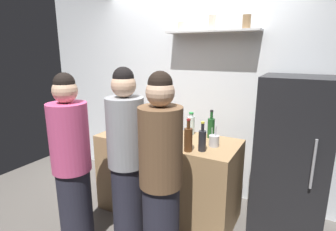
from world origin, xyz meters
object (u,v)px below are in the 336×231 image
baking_pan (135,128)px  water_bottle_plastic (191,125)px  wine_bottle_green_glass (211,127)px  person_brown_jacket (161,180)px  utensil_holder (214,141)px  wine_bottle_amber_glass (188,139)px  person_grey_hoodie (127,161)px  person_pink_top (72,166)px  wine_bottle_pale_glass (163,121)px  wine_bottle_dark_glass (202,140)px  refrigerator (292,157)px

baking_pan → water_bottle_plastic: 0.68m
baking_pan → water_bottle_plastic: (0.65, 0.16, 0.09)m
baking_pan → wine_bottle_green_glass: 0.91m
baking_pan → person_brown_jacket: person_brown_jacket is taller
utensil_holder → person_brown_jacket: bearing=-103.3°
wine_bottle_amber_glass → water_bottle_plastic: 0.51m
person_grey_hoodie → person_pink_top: bearing=156.3°
utensil_holder → wine_bottle_pale_glass: bearing=164.0°
person_pink_top → wine_bottle_amber_glass: bearing=-70.4°
wine_bottle_green_glass → wine_bottle_pale_glass: size_ratio=0.94×
person_grey_hoodie → person_pink_top: size_ratio=1.03×
water_bottle_plastic → wine_bottle_pale_glass: bearing=-172.7°
water_bottle_plastic → wine_bottle_green_glass: bearing=0.7°
wine_bottle_dark_glass → wine_bottle_amber_glass: wine_bottle_amber_glass is taller
wine_bottle_green_glass → wine_bottle_pale_glass: wine_bottle_pale_glass is taller
wine_bottle_dark_glass → water_bottle_plastic: size_ratio=1.11×
baking_pan → wine_bottle_pale_glass: bearing=19.6°
refrigerator → wine_bottle_green_glass: size_ratio=5.21×
refrigerator → wine_bottle_amber_glass: bearing=-145.7°
person_grey_hoodie → water_bottle_plastic: bearing=11.7°
wine_bottle_pale_glass → water_bottle_plastic: wine_bottle_pale_glass is taller
water_bottle_plastic → person_pink_top: person_pink_top is taller
refrigerator → wine_bottle_dark_glass: (-0.75, -0.52, 0.21)m
refrigerator → water_bottle_plastic: size_ratio=6.22×
wine_bottle_green_glass → person_brown_jacket: size_ratio=0.18×
person_grey_hoodie → person_pink_top: 0.49m
wine_bottle_amber_glass → wine_bottle_green_glass: bearing=83.7°
wine_bottle_amber_glass → wine_bottle_dark_glass: bearing=30.9°
wine_bottle_green_glass → wine_bottle_dark_glass: wine_bottle_green_glass is taller
wine_bottle_green_glass → water_bottle_plastic: size_ratio=1.19×
wine_bottle_amber_glass → person_brown_jacket: person_brown_jacket is taller
wine_bottle_amber_glass → wine_bottle_pale_glass: (-0.52, 0.44, 0.00)m
baking_pan → wine_bottle_amber_glass: wine_bottle_amber_glass is taller
wine_bottle_pale_glass → person_brown_jacket: (0.51, -0.95, -0.19)m
wine_bottle_amber_glass → wine_bottle_pale_glass: 0.68m
wine_bottle_green_glass → wine_bottle_pale_glass: 0.58m
wine_bottle_amber_glass → person_pink_top: person_pink_top is taller
water_bottle_plastic → wine_bottle_amber_glass: bearing=-69.3°
baking_pan → refrigerator: bearing=8.8°
utensil_holder → person_grey_hoodie: 0.87m
refrigerator → person_pink_top: person_pink_top is taller
utensil_holder → person_grey_hoodie: (-0.63, -0.59, -0.12)m
baking_pan → person_pink_top: person_pink_top is taller
refrigerator → person_grey_hoodie: person_grey_hoodie is taller
wine_bottle_amber_glass → person_grey_hoodie: 0.60m
wine_bottle_amber_glass → person_grey_hoodie: bearing=-143.2°
person_pink_top → person_brown_jacket: size_ratio=0.98×
water_bottle_plastic → person_grey_hoodie: bearing=-108.7°
wine_bottle_pale_glass → person_pink_top: bearing=-107.4°
wine_bottle_dark_glass → person_pink_top: person_pink_top is taller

